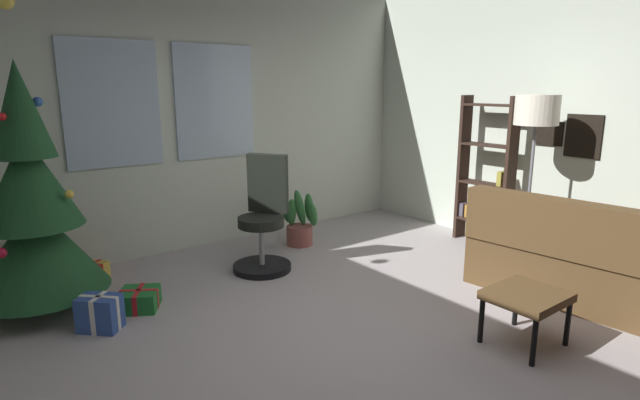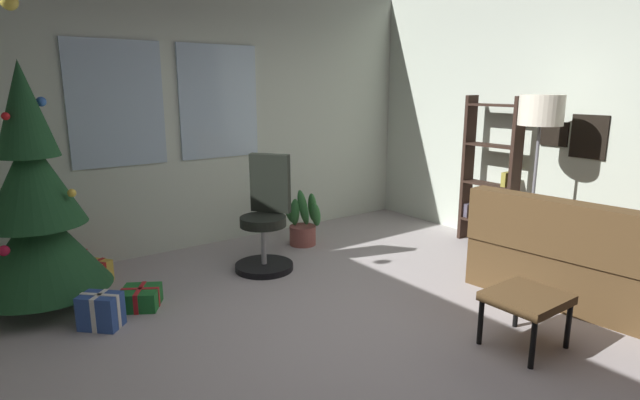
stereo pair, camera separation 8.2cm
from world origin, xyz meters
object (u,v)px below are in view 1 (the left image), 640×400
(office_chair, at_px, (264,225))
(potted_plant, at_px, (299,223))
(gift_box_blue, at_px, (100,313))
(bookshelf, at_px, (485,181))
(footstool, at_px, (526,299))
(gift_box_red, at_px, (70,271))
(couch, at_px, (631,269))
(holiday_tree, at_px, (33,212))
(floor_lamp, at_px, (536,120))
(gift_box_green, at_px, (139,299))
(gift_box_gold, at_px, (93,274))

(office_chair, xyz_separation_m, potted_plant, (0.72, 0.42, -0.19))
(gift_box_blue, relative_size, bookshelf, 0.21)
(footstool, height_order, potted_plant, potted_plant)
(gift_box_red, relative_size, potted_plant, 0.52)
(couch, distance_m, footstool, 1.25)
(holiday_tree, bearing_deg, bookshelf, -14.25)
(couch, distance_m, gift_box_blue, 4.11)
(bookshelf, bearing_deg, office_chair, 161.36)
(floor_lamp, bearing_deg, gift_box_red, 149.09)
(couch, relative_size, gift_box_blue, 6.38)
(couch, relative_size, potted_plant, 3.46)
(holiday_tree, height_order, office_chair, holiday_tree)
(holiday_tree, xyz_separation_m, gift_box_green, (0.60, -0.46, -0.72))
(gift_box_green, relative_size, gift_box_gold, 1.32)
(gift_box_red, distance_m, floor_lamp, 4.48)
(bookshelf, bearing_deg, gift_box_green, 170.31)
(gift_box_red, bearing_deg, couch, -43.07)
(couch, xyz_separation_m, office_chair, (-1.87, 2.53, 0.13))
(gift_box_red, xyz_separation_m, gift_box_green, (0.32, -0.89, -0.05))
(gift_box_gold, xyz_separation_m, gift_box_blue, (-0.18, -0.94, 0.03))
(floor_lamp, bearing_deg, footstool, -149.16)
(gift_box_green, xyz_separation_m, gift_box_blue, (-0.34, -0.18, 0.05))
(footstool, xyz_separation_m, floor_lamp, (1.45, 0.87, 1.10))
(office_chair, bearing_deg, couch, -53.48)
(gift_box_gold, bearing_deg, gift_box_red, 139.35)
(floor_lamp, height_order, potted_plant, floor_lamp)
(gift_box_gold, bearing_deg, footstool, -54.77)
(gift_box_gold, relative_size, potted_plant, 0.48)
(gift_box_green, height_order, office_chair, office_chair)
(gift_box_green, bearing_deg, office_chair, 7.95)
(gift_box_gold, bearing_deg, couch, -43.18)
(holiday_tree, distance_m, floor_lamp, 4.39)
(gift_box_red, height_order, bookshelf, bookshelf)
(gift_box_green, xyz_separation_m, floor_lamp, (3.36, -1.31, 1.35))
(office_chair, bearing_deg, gift_box_blue, -167.37)
(potted_plant, bearing_deg, bookshelf, -36.34)
(footstool, height_order, gift_box_green, footstool)
(gift_box_gold, height_order, potted_plant, potted_plant)
(holiday_tree, relative_size, gift_box_red, 7.32)
(floor_lamp, bearing_deg, holiday_tree, 155.92)
(couch, height_order, bookshelf, bookshelf)
(couch, relative_size, floor_lamp, 1.30)
(gift_box_green, height_order, floor_lamp, floor_lamp)
(office_chair, xyz_separation_m, floor_lamp, (2.09, -1.49, 0.99))
(bookshelf, bearing_deg, couch, -106.31)
(bookshelf, xyz_separation_m, floor_lamp, (-0.29, -0.69, 0.71))
(floor_lamp, bearing_deg, gift_box_blue, 163.04)
(holiday_tree, height_order, bookshelf, holiday_tree)
(gift_box_gold, relative_size, office_chair, 0.27)
(office_chair, bearing_deg, gift_box_red, 155.97)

